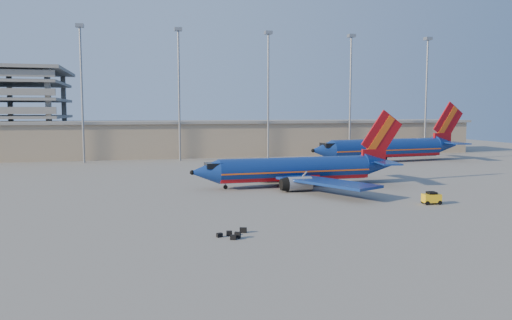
# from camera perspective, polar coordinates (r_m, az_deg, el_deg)

# --- Properties ---
(ground) EXTENTS (220.00, 220.00, 0.00)m
(ground) POSITION_cam_1_polar(r_m,az_deg,el_deg) (66.20, -0.94, -3.84)
(ground) COLOR slate
(ground) RESTS_ON ground
(terminal_building) EXTENTS (122.00, 16.00, 8.50)m
(terminal_building) POSITION_cam_1_polar(r_m,az_deg,el_deg) (124.29, -2.26, 2.60)
(terminal_building) COLOR gray
(terminal_building) RESTS_ON ground
(light_mast_row) EXTENTS (101.60, 1.60, 28.65)m
(light_mast_row) POSITION_cam_1_polar(r_m,az_deg,el_deg) (111.60, -3.62, 9.04)
(light_mast_row) COLOR gray
(light_mast_row) RESTS_ON ground
(aircraft_main) EXTENTS (32.68, 31.40, 11.06)m
(aircraft_main) POSITION_cam_1_polar(r_m,az_deg,el_deg) (72.71, 4.97, -1.12)
(aircraft_main) COLOR navy
(aircraft_main) RESTS_ON ground
(aircraft_second) EXTENTS (38.17, 14.78, 12.96)m
(aircraft_second) POSITION_cam_1_polar(r_m,az_deg,el_deg) (110.58, 15.02, 1.33)
(aircraft_second) COLOR navy
(aircraft_second) RESTS_ON ground
(baggage_tug) EXTENTS (2.16, 1.43, 1.47)m
(baggage_tug) POSITION_cam_1_polar(r_m,az_deg,el_deg) (62.00, 19.42, -4.09)
(baggage_tug) COLOR gold
(baggage_tug) RESTS_ON ground
(luggage_pile) EXTENTS (2.95, 2.64, 0.55)m
(luggage_pile) POSITION_cam_1_polar(r_m,az_deg,el_deg) (43.84, -2.60, -8.46)
(luggage_pile) COLOR black
(luggage_pile) RESTS_ON ground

